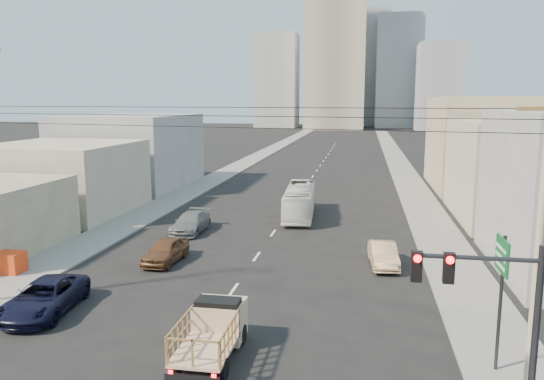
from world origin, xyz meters
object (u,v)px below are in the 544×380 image
(navy_pickup, at_px, (45,297))
(sedan_tan, at_px, (383,255))
(traffic_signal, at_px, (494,316))
(flatbed_pickup, at_px, (212,328))
(sedan_brown, at_px, (166,251))
(utility_pole, at_px, (539,251))
(city_bus, at_px, (300,201))
(green_sign, at_px, (502,271))
(sedan_grey, at_px, (191,223))
(crate_stack, at_px, (7,262))

(navy_pickup, height_order, sedan_tan, navy_pickup)
(traffic_signal, bearing_deg, flatbed_pickup, 152.95)
(navy_pickup, bearing_deg, traffic_signal, -28.79)
(sedan_brown, xyz_separation_m, utility_pole, (16.62, -12.93, 4.47))
(city_bus, xyz_separation_m, utility_pole, (10.27, -26.95, 3.86))
(navy_pickup, distance_m, sedan_brown, 8.65)
(sedan_brown, xyz_separation_m, green_sign, (16.28, -10.43, 3.02))
(sedan_brown, relative_size, sedan_tan, 1.02)
(city_bus, bearing_deg, flatbed_pickup, -94.10)
(sedan_tan, distance_m, utility_pole, 15.56)
(sedan_tan, relative_size, sedan_grey, 0.84)
(traffic_signal, relative_size, crate_stack, 3.33)
(navy_pickup, distance_m, utility_pole, 20.27)
(city_bus, bearing_deg, sedan_tan, -66.32)
(city_bus, distance_m, sedan_grey, 9.88)
(navy_pickup, relative_size, green_sign, 1.05)
(navy_pickup, xyz_separation_m, sedan_brown, (2.60, 8.25, -0.01))
(flatbed_pickup, relative_size, sedan_brown, 1.04)
(navy_pickup, relative_size, utility_pole, 0.53)
(sedan_tan, height_order, sedan_grey, sedan_grey)
(sedan_brown, relative_size, utility_pole, 0.42)
(city_bus, height_order, sedan_grey, city_bus)
(traffic_signal, bearing_deg, crate_stack, 152.61)
(sedan_brown, distance_m, utility_pole, 21.52)
(city_bus, height_order, utility_pole, utility_pole)
(navy_pickup, xyz_separation_m, sedan_tan, (15.38, 9.71, -0.05))
(sedan_grey, relative_size, crate_stack, 2.75)
(flatbed_pickup, relative_size, crate_stack, 2.45)
(sedan_tan, xyz_separation_m, sedan_grey, (-13.67, 5.87, 0.04))
(sedan_brown, distance_m, traffic_signal, 21.71)
(green_sign, relative_size, utility_pole, 0.50)
(traffic_signal, height_order, utility_pole, utility_pole)
(city_bus, xyz_separation_m, green_sign, (9.93, -24.45, 2.42))
(traffic_signal, distance_m, utility_pole, 3.24)
(flatbed_pickup, xyz_separation_m, sedan_brown, (-6.06, 10.92, -0.37))
(navy_pickup, height_order, sedan_brown, navy_pickup)
(flatbed_pickup, relative_size, city_bus, 0.46)
(sedan_grey, bearing_deg, crate_stack, -122.36)
(flatbed_pickup, distance_m, green_sign, 10.57)
(city_bus, bearing_deg, traffic_signal, -77.28)
(flatbed_pickup, height_order, sedan_grey, flatbed_pickup)
(traffic_signal, relative_size, green_sign, 1.20)
(sedan_grey, height_order, utility_pole, utility_pole)
(green_sign, bearing_deg, sedan_brown, 147.37)
(utility_pole, bearing_deg, crate_stack, 159.23)
(navy_pickup, bearing_deg, sedan_tan, 25.80)
(sedan_tan, relative_size, traffic_signal, 0.69)
(navy_pickup, height_order, sedan_grey, navy_pickup)
(city_bus, bearing_deg, utility_pole, -72.58)
(traffic_signal, bearing_deg, sedan_grey, 124.72)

